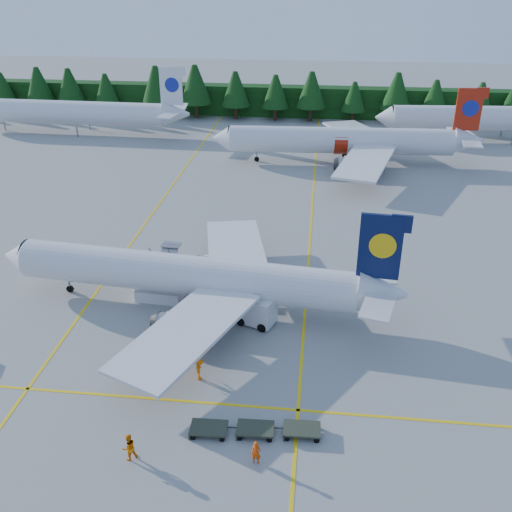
# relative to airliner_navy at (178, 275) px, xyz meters

# --- Properties ---
(ground) EXTENTS (320.00, 320.00, 0.00)m
(ground) POSITION_rel_airliner_navy_xyz_m (5.46, -6.76, -3.18)
(ground) COLOR gray
(ground) RESTS_ON ground
(taxi_stripe_a) EXTENTS (0.25, 120.00, 0.01)m
(taxi_stripe_a) POSITION_rel_airliner_navy_xyz_m (-8.54, 13.24, -3.18)
(taxi_stripe_a) COLOR yellow
(taxi_stripe_a) RESTS_ON ground
(taxi_stripe_b) EXTENTS (0.25, 120.00, 0.01)m
(taxi_stripe_b) POSITION_rel_airliner_navy_xyz_m (11.46, 13.24, -3.18)
(taxi_stripe_b) COLOR yellow
(taxi_stripe_b) RESTS_ON ground
(taxi_stripe_cross) EXTENTS (80.00, 0.25, 0.01)m
(taxi_stripe_cross) POSITION_rel_airliner_navy_xyz_m (5.46, -12.76, -3.18)
(taxi_stripe_cross) COLOR yellow
(taxi_stripe_cross) RESTS_ON ground
(treeline_hedge) EXTENTS (220.00, 4.00, 6.00)m
(treeline_hedge) POSITION_rel_airliner_navy_xyz_m (5.46, 75.24, -0.18)
(treeline_hedge) COLOR black
(treeline_hedge) RESTS_ON ground
(airliner_navy) EXTENTS (36.41, 29.83, 10.59)m
(airliner_navy) POSITION_rel_airliner_navy_xyz_m (0.00, 0.00, 0.00)
(airliner_navy) COLOR silver
(airliner_navy) RESTS_ON ground
(airliner_red) EXTENTS (40.74, 33.48, 11.84)m
(airliner_red) POSITION_rel_airliner_navy_xyz_m (14.50, 44.35, 0.37)
(airliner_red) COLOR silver
(airliner_red) RESTS_ON ground
(airliner_far_left) EXTENTS (42.34, 5.25, 12.31)m
(airliner_far_left) POSITION_rel_airliner_navy_xyz_m (-35.16, 57.22, 0.67)
(airliner_far_left) COLOR silver
(airliner_far_left) RESTS_ON ground
(airliner_far_right) EXTENTS (43.52, 7.24, 12.65)m
(airliner_far_right) POSITION_rel_airliner_navy_xyz_m (41.68, 60.73, 0.78)
(airliner_far_right) COLOR silver
(airliner_far_right) RESTS_ON ground
(airstairs) EXTENTS (4.39, 5.96, 3.83)m
(airstairs) POSITION_rel_airliner_navy_xyz_m (-2.10, 1.21, -2.35)
(airstairs) COLOR silver
(airstairs) RESTS_ON ground
(service_truck) EXTENTS (5.73, 3.73, 2.60)m
(service_truck) POSITION_rel_airliner_navy_xyz_m (6.29, -1.77, -1.90)
(service_truck) COLOR white
(service_truck) RESTS_ON ground
(dolly_train) EXTENTS (8.70, 2.23, 0.14)m
(dolly_train) POSITION_rel_airliner_navy_xyz_m (8.73, -15.33, -2.72)
(dolly_train) COLOR #303627
(dolly_train) RESTS_ON ground
(crew_a) EXTENTS (0.62, 0.41, 1.68)m
(crew_a) POSITION_rel_airliner_navy_xyz_m (9.07, -17.81, -2.34)
(crew_a) COLOR #DA4004
(crew_a) RESTS_ON ground
(crew_b) EXTENTS (1.18, 1.15, 1.91)m
(crew_b) POSITION_rel_airliner_navy_xyz_m (1.08, -18.36, -2.23)
(crew_b) COLOR orange
(crew_b) RESTS_ON ground
(crew_c) EXTENTS (0.60, 0.82, 1.84)m
(crew_c) POSITION_rel_airliner_navy_xyz_m (3.92, -10.21, -2.26)
(crew_c) COLOR #FF6C05
(crew_c) RESTS_ON ground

